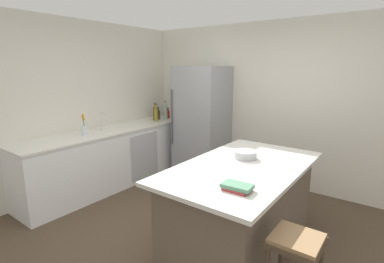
{
  "coord_description": "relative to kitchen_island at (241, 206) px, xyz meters",
  "views": [
    {
      "loc": [
        1.63,
        -2.22,
        1.89
      ],
      "look_at": [
        -0.75,
        0.96,
        1.0
      ],
      "focal_mm": 26.8,
      "sensor_mm": 36.0,
      "label": 1
    }
  ],
  "objects": [
    {
      "name": "olive_oil_bottle",
      "position": [
        -2.36,
        1.19,
        0.59
      ],
      "size": [
        0.06,
        0.06,
        0.32
      ],
      "color": "olive",
      "rests_on": "counter_run_left"
    },
    {
      "name": "wall_rear",
      "position": [
        -0.38,
        1.93,
        0.84
      ],
      "size": [
        6.0,
        0.1,
        2.6
      ],
      "primitive_type": "cube",
      "color": "silver",
      "rests_on": "ground_plane"
    },
    {
      "name": "sink_faucet",
      "position": [
        -2.5,
        0.12,
        0.62
      ],
      "size": [
        0.15,
        0.05,
        0.3
      ],
      "color": "silver",
      "rests_on": "counter_run_left"
    },
    {
      "name": "hot_sauce_bottle",
      "position": [
        -2.41,
        1.59,
        0.54
      ],
      "size": [
        0.06,
        0.06,
        0.2
      ],
      "color": "red",
      "rests_on": "counter_run_left"
    },
    {
      "name": "mixing_bowl",
      "position": [
        -0.09,
        0.23,
        0.49
      ],
      "size": [
        0.25,
        0.25,
        0.08
      ],
      "color": "#B2B5BA",
      "rests_on": "kitchen_island"
    },
    {
      "name": "wall_left",
      "position": [
        -2.83,
        -0.32,
        0.84
      ],
      "size": [
        0.1,
        6.0,
        2.6
      ],
      "primitive_type": "cube",
      "color": "silver",
      "rests_on": "ground_plane"
    },
    {
      "name": "flower_vase",
      "position": [
        -2.43,
        -0.23,
        0.57
      ],
      "size": [
        0.08,
        0.08,
        0.31
      ],
      "color": "silver",
      "rests_on": "counter_run_left"
    },
    {
      "name": "gin_bottle",
      "position": [
        -2.4,
        1.49,
        0.6
      ],
      "size": [
        0.07,
        0.07,
        0.34
      ],
      "color": "#8CB79E",
      "rests_on": "counter_run_left"
    },
    {
      "name": "refrigerator",
      "position": [
        -1.57,
        1.52,
        0.5
      ],
      "size": [
        0.82,
        0.75,
        1.91
      ],
      "color": "#93969B",
      "rests_on": "ground_plane"
    },
    {
      "name": "kitchen_island",
      "position": [
        0.0,
        0.0,
        0.0
      ],
      "size": [
        1.1,
        1.92,
        0.91
      ],
      "color": "brown",
      "rests_on": "ground_plane"
    },
    {
      "name": "cookbook_stack",
      "position": [
        0.24,
        -0.58,
        0.48
      ],
      "size": [
        0.25,
        0.16,
        0.05
      ],
      "color": "#A83338",
      "rests_on": "kitchen_island"
    },
    {
      "name": "ground_plane",
      "position": [
        -0.38,
        -0.32,
        -0.46
      ],
      "size": [
        7.2,
        7.2,
        0.0
      ],
      "primitive_type": "plane",
      "color": "#4C3D2D"
    },
    {
      "name": "whiskey_bottle",
      "position": [
        -2.48,
        1.29,
        0.59
      ],
      "size": [
        0.08,
        0.08,
        0.32
      ],
      "color": "brown",
      "rests_on": "counter_run_left"
    },
    {
      "name": "syrup_bottle",
      "position": [
        -2.48,
        1.38,
        0.56
      ],
      "size": [
        0.07,
        0.07,
        0.23
      ],
      "color": "#5B3319",
      "rests_on": "counter_run_left"
    },
    {
      "name": "counter_run_left",
      "position": [
        -2.45,
        0.28,
        0.0
      ],
      "size": [
        0.68,
        3.03,
        0.93
      ],
      "color": "white",
      "rests_on": "ground_plane"
    },
    {
      "name": "bar_stool",
      "position": [
        0.75,
        -0.61,
        0.11
      ],
      "size": [
        0.36,
        0.36,
        0.7
      ],
      "color": "#473828",
      "rests_on": "ground_plane"
    },
    {
      "name": "vinegar_bottle",
      "position": [
        -2.37,
        1.67,
        0.57
      ],
      "size": [
        0.06,
        0.06,
        0.28
      ],
      "color": "#994C23",
      "rests_on": "counter_run_left"
    }
  ]
}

